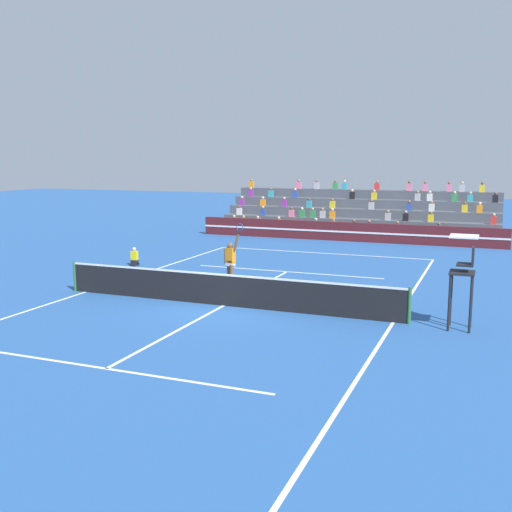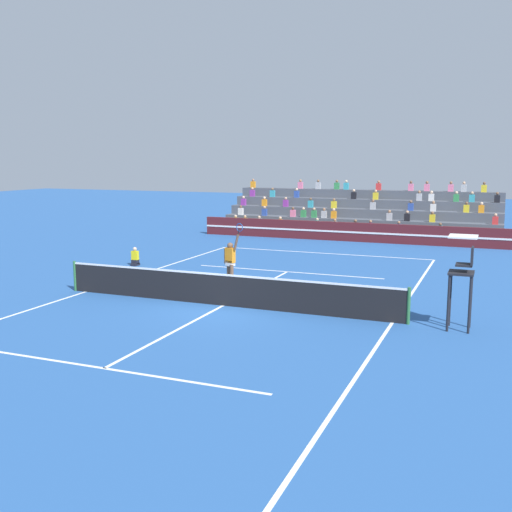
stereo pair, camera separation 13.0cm
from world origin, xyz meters
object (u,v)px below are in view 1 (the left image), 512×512
Objects in this scene: tennis_ball at (314,287)px; tennis_player at (231,262)px; umpire_chair at (464,270)px; ball_kid_courtside at (134,258)px.

tennis_player is at bearing -159.55° from tennis_ball.
umpire_chair is 1.07× the size of tennis_player.
tennis_ball is at bearing -10.22° from ball_kid_courtside.
umpire_chair reaches higher than tennis_player.
ball_kid_courtside is 6.56m from tennis_player.
tennis_player is (-8.28, 2.57, -0.73)m from umpire_chair.
ball_kid_courtside reaches higher than tennis_ball.
ball_kid_courtside is 9.00m from tennis_ball.
tennis_ball is at bearing 20.45° from tennis_player.
ball_kid_courtside is 0.34× the size of tennis_player.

